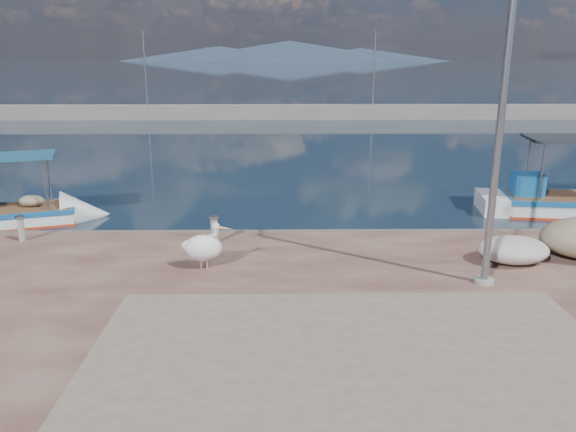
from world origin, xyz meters
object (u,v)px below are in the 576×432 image
Objects in this scene: bollard_near at (214,228)px; boat_right at (571,207)px; pelican at (204,247)px; lamp_post at (499,136)px; boat_left at (10,218)px.

boat_right is at bearing 20.87° from bollard_near.
bollard_near is at bearing 97.13° from pelican.
bollard_near is (-6.38, 2.84, -2.88)m from lamp_post.
pelican is at bearing -143.85° from boat_right.
boat_right is 8.82× the size of bollard_near.
boat_right is at bearing 52.39° from lamp_post.
boat_left is 0.87× the size of boat_right.
lamp_post reaches higher than pelican.
lamp_post reaches higher than boat_left.
boat_left is 9.09m from pelican.
lamp_post is (13.63, -6.40, 3.59)m from boat_left.
bollard_near is (0.02, 1.89, -0.13)m from pelican.
lamp_post is 7.56m from bollard_near.
boat_right is 0.97× the size of lamp_post.
lamp_post is (6.39, -0.95, 2.75)m from pelican.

